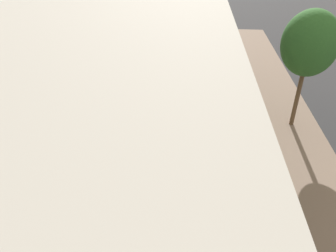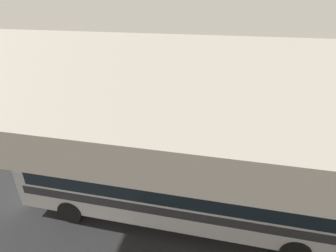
{
  "view_description": "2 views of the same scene",
  "coord_description": "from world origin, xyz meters",
  "views": [
    {
      "loc": [
        0.05,
        10.02,
        8.21
      ],
      "look_at": [
        0.92,
        -0.42,
        1.67
      ],
      "focal_mm": 35.0,
      "sensor_mm": 36.0,
      "label": 1
    },
    {
      "loc": [
        11.06,
        3.33,
        8.13
      ],
      "look_at": [
        -0.66,
        0.73,
        2.11
      ],
      "focal_mm": 28.0,
      "sensor_mm": 36.0,
      "label": 2
    }
  ],
  "objects": [
    {
      "name": "planter_front",
      "position": [
        -1.92,
        0.47,
        0.98
      ],
      "size": [
        1.58,
        1.58,
        1.95
      ],
      "color": "#ADA89E",
      "rests_on": "ground"
    },
    {
      "name": "street_tree_near",
      "position": [
        -4.72,
        -3.74,
        3.92
      ],
      "size": [
        2.34,
        2.34,
        5.34
      ],
      "color": "brown",
      "rests_on": "ground"
    },
    {
      "name": "planter_back",
      "position": [
        -1.3,
        2.37,
        0.9
      ],
      "size": [
        1.39,
        1.39,
        1.78
      ],
      "color": "#ADA89E",
      "rests_on": "ground"
    },
    {
      "name": "ground_plane",
      "position": [
        0.0,
        0.0,
        0.0
      ],
      "size": [
        80.0,
        80.0,
        0.0
      ],
      "primitive_type": "plane",
      "color": "#2D2D30",
      "rests_on": "ground"
    },
    {
      "name": "bus",
      "position": [
        3.11,
        1.88,
        1.98
      ],
      "size": [
        2.76,
        12.27,
        3.65
      ],
      "color": "silver",
      "rests_on": "ground"
    },
    {
      "name": "sidewalk_strip",
      "position": [
        -3.0,
        0.0,
        0.01
      ],
      "size": [
        6.0,
        40.0,
        0.02
      ],
      "color": "#7A6656",
      "rests_on": "ground"
    },
    {
      "name": "fire_hydrant",
      "position": [
        -1.19,
        -1.02,
        0.52
      ],
      "size": [
        0.41,
        0.2,
        1.02
      ],
      "color": "red",
      "rests_on": "ground"
    },
    {
      "name": "planter_middle",
      "position": [
        -2.2,
        -2.85,
        0.81
      ],
      "size": [
        1.22,
        1.22,
        1.61
      ],
      "color": "#ADA89E",
      "rests_on": "ground"
    },
    {
      "name": "overpass",
      "position": [
        4.0,
        0.0,
        5.84
      ],
      "size": [
        9.4,
        20.95,
        6.61
      ],
      "color": "#ADA89E",
      "rests_on": "ground"
    }
  ]
}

